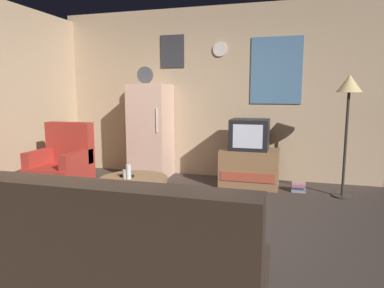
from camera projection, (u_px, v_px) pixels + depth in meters
ground_plane at (157, 230)px, 3.42m from camera, size 12.00×12.00×0.00m
wall_with_art at (212, 93)px, 5.55m from camera, size 5.20×0.12×2.71m
fridge at (151, 131)px, 5.55m from camera, size 0.60×0.62×1.77m
tv_stand at (249, 168)px, 5.03m from camera, size 0.84×0.53×0.55m
crt_tv at (250, 134)px, 4.96m from camera, size 0.54×0.51×0.44m
standing_lamp at (349, 93)px, 4.33m from camera, size 0.32×0.32×1.59m
coffee_table at (134, 199)px, 3.64m from camera, size 0.72×0.72×0.48m
wine_glass at (129, 172)px, 3.55m from camera, size 0.05×0.05×0.15m
mug_ceramic_white at (126, 174)px, 3.58m from camera, size 0.08×0.08×0.09m
remote_control at (127, 176)px, 3.64m from camera, size 0.15×0.06×0.02m
armchair at (62, 169)px, 4.64m from camera, size 0.68×0.68×0.96m
couch at (116, 275)px, 1.99m from camera, size 1.70×0.80×0.92m
book_stack at (298, 187)px, 4.76m from camera, size 0.19×0.17×0.13m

